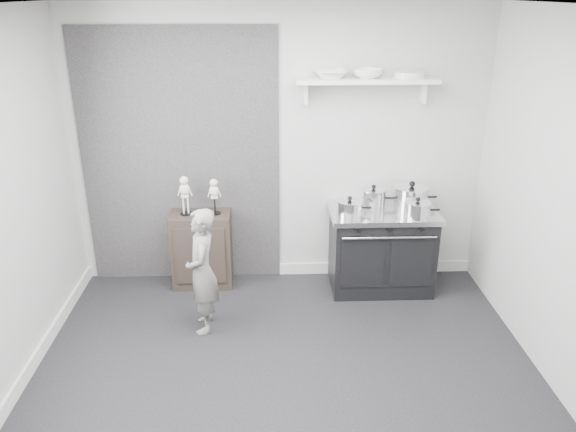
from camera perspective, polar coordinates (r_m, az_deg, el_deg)
The scene contains 15 objects.
ground at distance 4.46m, azimuth -0.25°, elevation -16.66°, with size 4.00×4.00×0.00m, color black.
room_shell at distance 3.80m, azimuth -1.71°, elevation 4.45°, with size 4.02×3.62×2.71m.
wall_shelf at distance 5.29m, azimuth 8.01°, elevation 13.37°, with size 1.30×0.26×0.24m.
stove at distance 5.60m, azimuth 9.44°, elevation -3.33°, with size 1.03×0.64×0.82m.
side_cabinet at distance 5.67m, azimuth -8.72°, elevation -3.37°, with size 0.59×0.34×0.76m, color black.
child at distance 4.85m, azimuth -8.71°, elevation -5.55°, with size 0.41×0.27×1.12m, color slate.
pot_front_left at distance 5.29m, azimuth 6.27°, elevation 0.91°, with size 0.33×0.25×0.18m.
pot_back_left at distance 5.51m, azimuth 8.65°, elevation 1.88°, with size 0.33×0.25×0.22m.
pot_back_right at distance 5.57m, azimuth 12.41°, elevation 1.97°, with size 0.42×0.33×0.26m.
pot_front_right at distance 5.32m, azimuth 13.00°, elevation 0.67°, with size 0.33×0.25×0.20m.
skeleton_full at distance 5.46m, azimuth -10.44°, elevation 2.36°, with size 0.12×0.08×0.44m, color beige, non-canonical shape.
skeleton_torso at distance 5.43m, azimuth -7.50°, elevation 2.24°, with size 0.11×0.07×0.41m, color beige, non-canonical shape.
bowl_large at distance 5.23m, azimuth 4.34°, elevation 14.18°, with size 0.31×0.31×0.08m, color white.
bowl_small at distance 5.28m, azimuth 8.09°, elevation 14.14°, with size 0.26×0.26×0.08m, color white.
plate_stack at distance 5.36m, azimuth 12.22°, elevation 13.87°, with size 0.28×0.28×0.06m, color silver.
Camera 1 is at (-0.11, -3.48, 2.79)m, focal length 35.00 mm.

